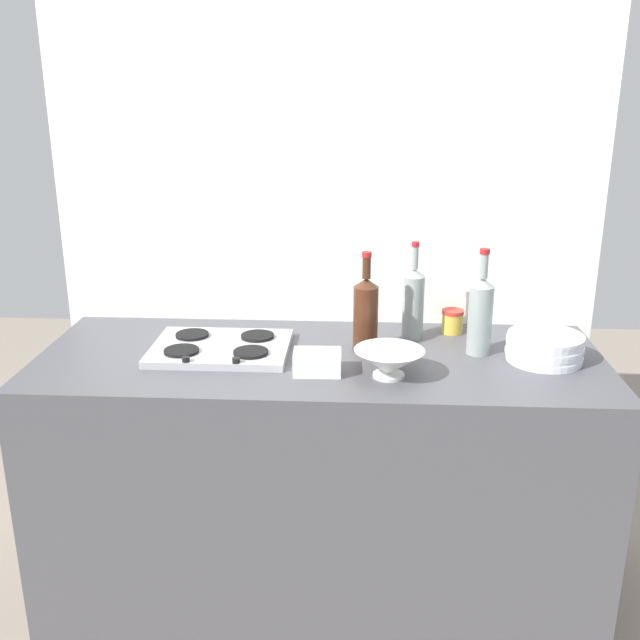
# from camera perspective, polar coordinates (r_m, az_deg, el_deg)

# --- Properties ---
(ground_plane) EXTENTS (6.00, 6.00, 0.00)m
(ground_plane) POSITION_cam_1_polar(r_m,az_deg,el_deg) (2.79, 0.00, -20.30)
(ground_plane) COLOR gray
(ground_plane) RESTS_ON ground
(counter_block) EXTENTS (1.80, 0.70, 0.90)m
(counter_block) POSITION_cam_1_polar(r_m,az_deg,el_deg) (2.54, 0.00, -12.33)
(counter_block) COLOR #4C4C51
(counter_block) RESTS_ON ground
(backsplash_panel) EXTENTS (1.90, 0.06, 2.48)m
(backsplash_panel) POSITION_cam_1_polar(r_m,az_deg,el_deg) (2.61, 0.49, 7.26)
(backsplash_panel) COLOR white
(backsplash_panel) RESTS_ON ground
(stovetop_hob) EXTENTS (0.44, 0.34, 0.04)m
(stovetop_hob) POSITION_cam_1_polar(r_m,az_deg,el_deg) (2.39, -7.73, -2.14)
(stovetop_hob) COLOR #B2B2B7
(stovetop_hob) RESTS_ON counter_block
(plate_stack) EXTENTS (0.24, 0.24, 0.09)m
(plate_stack) POSITION_cam_1_polar(r_m,az_deg,el_deg) (2.39, 17.04, -2.05)
(plate_stack) COLOR white
(plate_stack) RESTS_ON counter_block
(wine_bottle_leftmost) EXTENTS (0.08, 0.08, 0.33)m
(wine_bottle_leftmost) POSITION_cam_1_polar(r_m,az_deg,el_deg) (2.35, 3.57, 0.55)
(wine_bottle_leftmost) COLOR #472314
(wine_bottle_leftmost) RESTS_ON counter_block
(wine_bottle_mid_left) EXTENTS (0.07, 0.07, 0.33)m
(wine_bottle_mid_left) POSITION_cam_1_polar(r_m,az_deg,el_deg) (2.48, 7.26, 1.39)
(wine_bottle_mid_left) COLOR gray
(wine_bottle_mid_left) RESTS_ON counter_block
(wine_bottle_mid_right) EXTENTS (0.08, 0.08, 0.34)m
(wine_bottle_mid_right) POSITION_cam_1_polar(r_m,az_deg,el_deg) (2.37, 12.35, 0.47)
(wine_bottle_mid_right) COLOR gray
(wine_bottle_mid_right) RESTS_ON counter_block
(mixing_bowl) EXTENTS (0.21, 0.21, 0.09)m
(mixing_bowl) POSITION_cam_1_polar(r_m,az_deg,el_deg) (2.17, 5.38, -3.28)
(mixing_bowl) COLOR white
(mixing_bowl) RESTS_ON counter_block
(butter_dish) EXTENTS (0.15, 0.11, 0.07)m
(butter_dish) POSITION_cam_1_polar(r_m,az_deg,el_deg) (2.19, -0.09, -3.31)
(butter_dish) COLOR white
(butter_dish) RESTS_ON counter_block
(condiment_jar_front) EXTENTS (0.08, 0.08, 0.08)m
(condiment_jar_front) POSITION_cam_1_polar(r_m,az_deg,el_deg) (2.58, 10.25, -0.10)
(condiment_jar_front) COLOR gold
(condiment_jar_front) RESTS_ON counter_block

